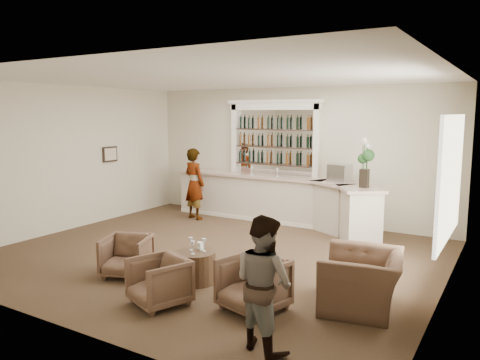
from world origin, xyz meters
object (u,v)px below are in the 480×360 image
object	(u,v)px
espresso_machine	(340,173)
flower_vase	(365,160)
cocktail_table	(196,267)
sommelier	(194,184)
armchair_right	(253,284)
bar_counter	(278,200)
guest	(264,283)
armchair_far	(362,280)
armchair_left	(127,256)
armchair_center	(159,281)

from	to	relation	value
espresso_machine	flower_vase	xyz separation A→B (m)	(0.71, -0.52, 0.37)
cocktail_table	sommelier	world-z (taller)	sommelier
cocktail_table	armchair_right	size ratio (longest dim) A/B	0.79
bar_counter	guest	bearing A→B (deg)	-65.00
espresso_machine	flower_vase	bearing A→B (deg)	-24.45
bar_counter	armchair_far	world-z (taller)	bar_counter
sommelier	espresso_machine	bearing A→B (deg)	-154.14
flower_vase	armchair_right	bearing A→B (deg)	-93.23
sommelier	flower_vase	xyz separation A→B (m)	(4.27, 0.15, 0.81)
armchair_left	cocktail_table	bearing A→B (deg)	-5.20
armchair_center	espresso_machine	bearing A→B (deg)	103.31
sommelier	armchair_right	distance (m)	5.77
armchair_center	armchair_far	bearing A→B (deg)	50.44
bar_counter	armchair_far	size ratio (longest dim) A/B	4.75
armchair_center	cocktail_table	bearing A→B (deg)	116.43
armchair_right	armchair_left	bearing A→B (deg)	-167.53
armchair_right	flower_vase	bearing A→B (deg)	101.82
armchair_right	flower_vase	distance (m)	4.47
cocktail_table	guest	xyz separation A→B (m)	(1.91, -1.30, 0.53)
cocktail_table	espresso_machine	bearing A→B (deg)	79.01
cocktail_table	flower_vase	bearing A→B (deg)	67.88
armchair_left	flower_vase	distance (m)	5.13
guest	armchair_right	world-z (taller)	guest
cocktail_table	armchair_right	world-z (taller)	armchair_right
armchair_left	flower_vase	size ratio (longest dim) A/B	0.73
armchair_center	sommelier	bearing A→B (deg)	142.67
flower_vase	espresso_machine	bearing A→B (deg)	143.82
bar_counter	armchair_center	size ratio (longest dim) A/B	7.68
bar_counter	armchair_center	distance (m)	5.40
armchair_left	espresso_machine	xyz separation A→B (m)	(2.00, 4.66, 1.00)
guest	espresso_machine	world-z (taller)	guest
flower_vase	bar_counter	bearing A→B (deg)	166.20
cocktail_table	armchair_center	xyz separation A→B (m)	(0.09, -0.98, 0.09)
sommelier	guest	bearing A→B (deg)	148.40
armchair_right	espresso_machine	xyz separation A→B (m)	(-0.47, 4.77, 0.97)
armchair_left	bar_counter	bearing A→B (deg)	62.95
guest	espresso_machine	distance (m)	5.74
sommelier	armchair_left	size ratio (longest dim) A/B	2.44
sommelier	guest	xyz separation A→B (m)	(4.64, -4.94, -0.12)
cocktail_table	armchair_center	bearing A→B (deg)	-84.96
cocktail_table	flower_vase	size ratio (longest dim) A/B	0.63
armchair_center	flower_vase	distance (m)	5.18
guest	armchair_right	distance (m)	1.12
bar_counter	flower_vase	world-z (taller)	flower_vase
cocktail_table	armchair_far	world-z (taller)	armchair_far
sommelier	armchair_far	world-z (taller)	sommelier
armchair_left	armchair_center	distance (m)	1.40
armchair_center	flower_vase	xyz separation A→B (m)	(1.46, 4.78, 1.37)
cocktail_table	armchair_left	bearing A→B (deg)	-163.43
guest	cocktail_table	bearing A→B (deg)	-14.23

